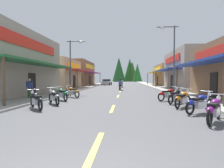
% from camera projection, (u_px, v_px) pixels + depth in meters
% --- Properties ---
extents(ground, '(10.32, 95.51, 0.10)m').
position_uv_depth(ground, '(122.00, 87.00, 34.75)').
color(ground, '#4C4C4F').
extents(sidewalk_left, '(2.47, 95.51, 0.12)m').
position_uv_depth(sidewalk_left, '(90.00, 86.00, 35.26)').
color(sidewalk_left, '#9E9991').
rests_on(sidewalk_left, ground).
extents(sidewalk_right, '(2.47, 95.51, 0.12)m').
position_uv_depth(sidewalk_right, '(155.00, 86.00, 34.24)').
color(sidewalk_right, '#9E9991').
rests_on(sidewalk_right, ground).
extents(centerline_dashes, '(0.16, 72.32, 0.01)m').
position_uv_depth(centerline_dashes, '(123.00, 86.00, 39.06)').
color(centerline_dashes, '#E0C64C').
rests_on(centerline_dashes, ground).
extents(storefront_left_middle, '(8.61, 9.06, 4.64)m').
position_uv_depth(storefront_left_middle, '(54.00, 74.00, 28.57)').
color(storefront_left_middle, tan).
rests_on(storefront_left_middle, ground).
extents(storefront_left_far, '(9.27, 12.39, 5.50)m').
position_uv_depth(storefront_left_far, '(74.00, 73.00, 40.77)').
color(storefront_left_far, brown).
rests_on(storefront_left_far, ground).
extents(storefront_right_middle, '(8.11, 11.22, 5.73)m').
position_uv_depth(storefront_right_middle, '(193.00, 70.00, 26.25)').
color(storefront_right_middle, gray).
rests_on(storefront_right_middle, ground).
extents(storefront_right_far, '(10.70, 10.32, 4.58)m').
position_uv_depth(storefront_right_far, '(178.00, 75.00, 38.31)').
color(storefront_right_far, olive).
rests_on(storefront_right_far, ground).
extents(streetlamp_left, '(2.13, 0.30, 5.88)m').
position_uv_depth(streetlamp_left, '(73.00, 59.00, 19.79)').
color(streetlamp_left, '#474C51').
rests_on(streetlamp_left, ground).
extents(streetlamp_right, '(2.13, 0.30, 6.91)m').
position_uv_depth(streetlamp_right, '(171.00, 51.00, 17.72)').
color(streetlamp_right, '#474C51').
rests_on(streetlamp_right, ground).
extents(motorcycle_parked_right_0, '(1.35, 1.78, 1.04)m').
position_uv_depth(motorcycle_parked_right_0, '(214.00, 109.00, 6.60)').
color(motorcycle_parked_right_0, black).
rests_on(motorcycle_parked_right_0, ground).
extents(motorcycle_parked_right_1, '(1.79, 1.33, 1.04)m').
position_uv_depth(motorcycle_parked_right_1, '(200.00, 103.00, 8.29)').
color(motorcycle_parked_right_1, black).
rests_on(motorcycle_parked_right_1, ground).
extents(motorcycle_parked_right_2, '(1.42, 1.73, 1.04)m').
position_uv_depth(motorcycle_parked_right_2, '(183.00, 99.00, 10.01)').
color(motorcycle_parked_right_2, black).
rests_on(motorcycle_parked_right_2, ground).
extents(motorcycle_parked_right_3, '(1.45, 1.70, 1.04)m').
position_uv_depth(motorcycle_parked_right_3, '(176.00, 96.00, 11.55)').
color(motorcycle_parked_right_3, black).
rests_on(motorcycle_parked_right_3, ground).
extents(motorcycle_parked_right_4, '(1.86, 1.23, 1.04)m').
position_uv_depth(motorcycle_parked_right_4, '(169.00, 94.00, 12.86)').
color(motorcycle_parked_right_4, black).
rests_on(motorcycle_parked_right_4, ground).
extents(motorcycle_parked_left_0, '(1.52, 1.64, 1.04)m').
position_uv_depth(motorcycle_parked_left_0, '(36.00, 100.00, 9.42)').
color(motorcycle_parked_left_0, black).
rests_on(motorcycle_parked_left_0, ground).
extents(motorcycle_parked_left_1, '(1.41, 1.74, 1.04)m').
position_uv_depth(motorcycle_parked_left_1, '(54.00, 97.00, 11.14)').
color(motorcycle_parked_left_1, black).
rests_on(motorcycle_parked_left_1, ground).
extents(motorcycle_parked_left_2, '(1.51, 1.65, 1.04)m').
position_uv_depth(motorcycle_parked_left_2, '(62.00, 94.00, 13.07)').
color(motorcycle_parked_left_2, black).
rests_on(motorcycle_parked_left_2, ground).
extents(motorcycle_parked_left_3, '(1.74, 1.40, 1.04)m').
position_uv_depth(motorcycle_parked_left_3, '(72.00, 92.00, 15.12)').
color(motorcycle_parked_left_3, black).
rests_on(motorcycle_parked_left_3, ground).
extents(rider_cruising_lead, '(0.61, 2.14, 1.57)m').
position_uv_depth(rider_cruising_lead, '(120.00, 85.00, 23.95)').
color(rider_cruising_lead, black).
rests_on(rider_cruising_lead, ground).
extents(rider_cruising_trailing, '(0.60, 2.14, 1.57)m').
position_uv_depth(rider_cruising_trailing, '(122.00, 84.00, 31.73)').
color(rider_cruising_trailing, black).
rests_on(rider_cruising_trailing, ground).
extents(pedestrian_browsing, '(0.57, 0.29, 1.64)m').
position_uv_depth(pedestrian_browsing, '(29.00, 87.00, 13.76)').
color(pedestrian_browsing, '#3F593F').
rests_on(pedestrian_browsing, ground).
extents(parked_car_curbside, '(2.27, 4.40, 1.40)m').
position_uv_depth(parked_car_curbside, '(107.00, 82.00, 42.54)').
color(parked_car_curbside, silver).
rests_on(parked_car_curbside, ground).
extents(treeline_backdrop, '(13.88, 12.29, 11.37)m').
position_uv_depth(treeline_backdrop, '(126.00, 71.00, 83.67)').
color(treeline_backdrop, '#1E5023').
rests_on(treeline_backdrop, ground).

